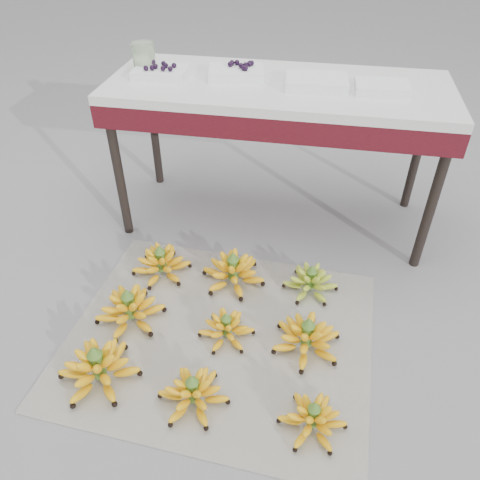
% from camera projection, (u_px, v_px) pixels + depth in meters
% --- Properties ---
extents(ground, '(60.00, 60.00, 0.00)m').
position_uv_depth(ground, '(214.00, 350.00, 1.92)').
color(ground, slate).
rests_on(ground, ground).
extents(newspaper_mat, '(1.31, 1.12, 0.01)m').
position_uv_depth(newspaper_mat, '(220.00, 336.00, 1.98)').
color(newspaper_mat, white).
rests_on(newspaper_mat, ground).
extents(bunch_front_left, '(0.34, 0.34, 0.19)m').
position_uv_depth(bunch_front_left, '(99.00, 368.00, 1.77)').
color(bunch_front_left, '#FAC300').
rests_on(bunch_front_left, newspaper_mat).
extents(bunch_front_center, '(0.26, 0.26, 0.16)m').
position_uv_depth(bunch_front_center, '(193.00, 393.00, 1.69)').
color(bunch_front_center, '#FAC300').
rests_on(bunch_front_center, newspaper_mat).
extents(bunch_front_right, '(0.26, 0.26, 0.14)m').
position_uv_depth(bunch_front_right, '(313.00, 418.00, 1.62)').
color(bunch_front_right, '#FAC300').
rests_on(bunch_front_right, newspaper_mat).
extents(bunch_mid_left, '(0.37, 0.37, 0.18)m').
position_uv_depth(bunch_mid_left, '(130.00, 309.00, 2.01)').
color(bunch_mid_left, '#FAC300').
rests_on(bunch_mid_left, newspaper_mat).
extents(bunch_mid_center, '(0.28, 0.28, 0.14)m').
position_uv_depth(bunch_mid_center, '(227.00, 328.00, 1.94)').
color(bunch_mid_center, '#FAC300').
rests_on(bunch_mid_center, newspaper_mat).
extents(bunch_mid_right, '(0.29, 0.29, 0.17)m').
position_uv_depth(bunch_mid_right, '(307.00, 338.00, 1.89)').
color(bunch_mid_right, '#FAC300').
rests_on(bunch_mid_right, newspaper_mat).
extents(bunch_back_left, '(0.29, 0.29, 0.17)m').
position_uv_depth(bunch_back_left, '(161.00, 264.00, 2.25)').
color(bunch_back_left, '#FAC300').
rests_on(bunch_back_left, newspaper_mat).
extents(bunch_back_center, '(0.39, 0.39, 0.18)m').
position_uv_depth(bunch_back_center, '(233.00, 272.00, 2.20)').
color(bunch_back_center, '#FAC300').
rests_on(bunch_back_center, newspaper_mat).
extents(bunch_back_right, '(0.29, 0.29, 0.15)m').
position_uv_depth(bunch_back_right, '(311.00, 282.00, 2.16)').
color(bunch_back_right, olive).
rests_on(bunch_back_right, newspaper_mat).
extents(vendor_table, '(1.61, 0.64, 0.77)m').
position_uv_depth(vendor_table, '(278.00, 101.00, 2.24)').
color(vendor_table, black).
rests_on(vendor_table, ground).
extents(tray_far_left, '(0.26, 0.19, 0.06)m').
position_uv_depth(tray_far_left, '(161.00, 72.00, 2.23)').
color(tray_far_left, silver).
rests_on(tray_far_left, vendor_table).
extents(tray_left, '(0.29, 0.23, 0.07)m').
position_uv_depth(tray_left, '(237.00, 72.00, 2.23)').
color(tray_left, silver).
rests_on(tray_left, vendor_table).
extents(tray_right, '(0.29, 0.22, 0.04)m').
position_uv_depth(tray_right, '(317.00, 82.00, 2.12)').
color(tray_right, silver).
rests_on(tray_right, vendor_table).
extents(tray_far_right, '(0.24, 0.18, 0.04)m').
position_uv_depth(tray_far_right, '(382.00, 87.00, 2.08)').
color(tray_far_right, silver).
rests_on(tray_far_right, vendor_table).
extents(glass_jar, '(0.14, 0.14, 0.14)m').
position_uv_depth(glass_jar, '(144.00, 57.00, 2.26)').
color(glass_jar, beige).
rests_on(glass_jar, vendor_table).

